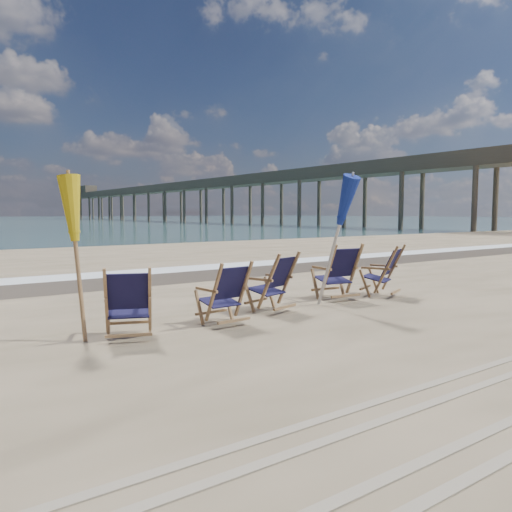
{
  "coord_description": "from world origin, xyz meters",
  "views": [
    {
      "loc": [
        -5.14,
        -5.08,
        1.67
      ],
      "look_at": [
        0.0,
        2.2,
        0.9
      ],
      "focal_mm": 35.0,
      "sensor_mm": 36.0,
      "label": 1
    }
  ],
  "objects_px": {
    "umbrella_yellow": "(76,217)",
    "beach_chair_0": "(150,303)",
    "beach_chair_2": "(289,280)",
    "beach_chair_1": "(244,292)",
    "beach_chair_4": "(394,269)",
    "umbrella_blue": "(334,201)",
    "fishing_pier": "(198,196)",
    "beach_chair_3": "(355,271)"
  },
  "relations": [
    {
      "from": "beach_chair_0",
      "to": "beach_chair_2",
      "type": "relative_size",
      "value": 0.97
    },
    {
      "from": "beach_chair_4",
      "to": "fishing_pier",
      "type": "relative_size",
      "value": 0.01
    },
    {
      "from": "beach_chair_0",
      "to": "beach_chair_1",
      "type": "relative_size",
      "value": 1.02
    },
    {
      "from": "beach_chair_3",
      "to": "umbrella_yellow",
      "type": "height_order",
      "value": "umbrella_yellow"
    },
    {
      "from": "beach_chair_2",
      "to": "umbrella_yellow",
      "type": "distance_m",
      "value": 3.72
    },
    {
      "from": "beach_chair_1",
      "to": "fishing_pier",
      "type": "xyz_separation_m",
      "value": [
        39.0,
        72.89,
        4.17
      ]
    },
    {
      "from": "umbrella_yellow",
      "to": "fishing_pier",
      "type": "xyz_separation_m",
      "value": [
        41.32,
        72.48,
        3.03
      ]
    },
    {
      "from": "beach_chair_1",
      "to": "umbrella_blue",
      "type": "distance_m",
      "value": 2.41
    },
    {
      "from": "umbrella_yellow",
      "to": "beach_chair_1",
      "type": "bearing_deg",
      "value": -9.87
    },
    {
      "from": "beach_chair_0",
      "to": "umbrella_blue",
      "type": "bearing_deg",
      "value": -154.74
    },
    {
      "from": "beach_chair_1",
      "to": "beach_chair_3",
      "type": "relative_size",
      "value": 0.88
    },
    {
      "from": "beach_chair_2",
      "to": "umbrella_yellow",
      "type": "height_order",
      "value": "umbrella_yellow"
    },
    {
      "from": "beach_chair_1",
      "to": "umbrella_blue",
      "type": "relative_size",
      "value": 0.4
    },
    {
      "from": "beach_chair_0",
      "to": "fishing_pier",
      "type": "xyz_separation_m",
      "value": [
        40.54,
        72.98,
        4.16
      ]
    },
    {
      "from": "umbrella_blue",
      "to": "beach_chair_2",
      "type": "bearing_deg",
      "value": 156.44
    },
    {
      "from": "beach_chair_0",
      "to": "beach_chair_3",
      "type": "bearing_deg",
      "value": -150.37
    },
    {
      "from": "umbrella_yellow",
      "to": "fishing_pier",
      "type": "distance_m",
      "value": 83.49
    },
    {
      "from": "beach_chair_1",
      "to": "beach_chair_4",
      "type": "height_order",
      "value": "beach_chair_4"
    },
    {
      "from": "beach_chair_2",
      "to": "fishing_pier",
      "type": "xyz_separation_m",
      "value": [
        37.77,
        72.45,
        4.14
      ]
    },
    {
      "from": "beach_chair_2",
      "to": "umbrella_blue",
      "type": "distance_m",
      "value": 1.59
    },
    {
      "from": "beach_chair_3",
      "to": "beach_chair_2",
      "type": "bearing_deg",
      "value": 10.53
    },
    {
      "from": "beach_chair_3",
      "to": "fishing_pier",
      "type": "bearing_deg",
      "value": -108.69
    },
    {
      "from": "beach_chair_1",
      "to": "fishing_pier",
      "type": "relative_size",
      "value": 0.01
    },
    {
      "from": "beach_chair_2",
      "to": "fishing_pier",
      "type": "bearing_deg",
      "value": -134.29
    },
    {
      "from": "beach_chair_4",
      "to": "fishing_pier",
      "type": "bearing_deg",
      "value": -140.6
    },
    {
      "from": "beach_chair_0",
      "to": "fishing_pier",
      "type": "relative_size",
      "value": 0.01
    },
    {
      "from": "umbrella_yellow",
      "to": "umbrella_blue",
      "type": "height_order",
      "value": "umbrella_blue"
    },
    {
      "from": "fishing_pier",
      "to": "beach_chair_0",
      "type": "bearing_deg",
      "value": -119.05
    },
    {
      "from": "beach_chair_4",
      "to": "umbrella_blue",
      "type": "distance_m",
      "value": 2.48
    },
    {
      "from": "beach_chair_4",
      "to": "fishing_pier",
      "type": "distance_m",
      "value": 80.54
    },
    {
      "from": "umbrella_yellow",
      "to": "beach_chair_0",
      "type": "bearing_deg",
      "value": -32.58
    },
    {
      "from": "beach_chair_4",
      "to": "beach_chair_0",
      "type": "bearing_deg",
      "value": -19.13
    },
    {
      "from": "umbrella_blue",
      "to": "beach_chair_3",
      "type": "bearing_deg",
      "value": 22.6
    },
    {
      "from": "beach_chair_0",
      "to": "umbrella_yellow",
      "type": "relative_size",
      "value": 0.46
    },
    {
      "from": "beach_chair_0",
      "to": "fishing_pier",
      "type": "height_order",
      "value": "fishing_pier"
    },
    {
      "from": "umbrella_yellow",
      "to": "umbrella_blue",
      "type": "bearing_deg",
      "value": -3.87
    },
    {
      "from": "beach_chair_4",
      "to": "umbrella_blue",
      "type": "xyz_separation_m",
      "value": [
        -2.05,
        -0.35,
        1.36
      ]
    },
    {
      "from": "beach_chair_1",
      "to": "beach_chair_4",
      "type": "distance_m",
      "value": 4.03
    },
    {
      "from": "umbrella_yellow",
      "to": "umbrella_blue",
      "type": "distance_m",
      "value": 4.3
    },
    {
      "from": "beach_chair_3",
      "to": "beach_chair_1",
      "type": "bearing_deg",
      "value": 17.82
    },
    {
      "from": "umbrella_blue",
      "to": "umbrella_yellow",
      "type": "bearing_deg",
      "value": 176.13
    },
    {
      "from": "umbrella_blue",
      "to": "beach_chair_1",
      "type": "bearing_deg",
      "value": -176.66
    }
  ]
}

